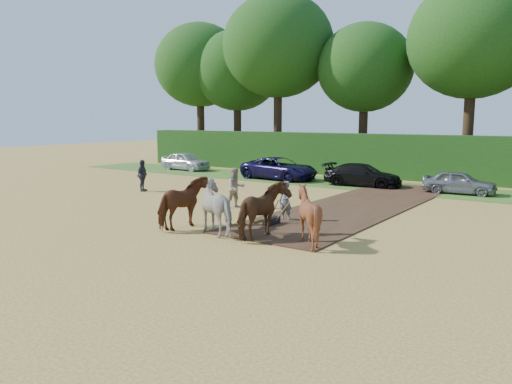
# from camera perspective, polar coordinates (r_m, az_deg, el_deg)

# --- Properties ---
(ground) EXTENTS (120.00, 120.00, 0.00)m
(ground) POSITION_cam_1_polar(r_m,az_deg,el_deg) (18.64, -1.28, -4.19)
(ground) COLOR gold
(ground) RESTS_ON ground
(earth_strip) EXTENTS (4.50, 17.00, 0.05)m
(earth_strip) POSITION_cam_1_polar(r_m,az_deg,el_deg) (23.89, 11.67, -1.50)
(earth_strip) COLOR #472D1C
(earth_strip) RESTS_ON ground
(grass_verge) EXTENTS (50.00, 5.00, 0.03)m
(grass_verge) POSITION_cam_1_polar(r_m,az_deg,el_deg) (30.87, 14.30, 0.61)
(grass_verge) COLOR #38601E
(grass_verge) RESTS_ON ground
(hedgerow) EXTENTS (46.00, 1.60, 3.00)m
(hedgerow) POSITION_cam_1_polar(r_m,az_deg,el_deg) (34.95, 17.03, 3.83)
(hedgerow) COLOR #14380F
(hedgerow) RESTS_ON ground
(spectator_near) EXTENTS (1.01, 1.11, 1.84)m
(spectator_near) POSITION_cam_1_polar(r_m,az_deg,el_deg) (22.79, -2.32, 0.47)
(spectator_near) COLOR #C0B297
(spectator_near) RESTS_ON ground
(spectator_far) EXTENTS (0.78, 1.13, 1.78)m
(spectator_far) POSITION_cam_1_polar(r_m,az_deg,el_deg) (28.67, -12.86, 1.84)
(spectator_far) COLOR #282935
(spectator_far) RESTS_ON ground
(plough_team) EXTENTS (6.26, 4.71, 1.92)m
(plough_team) POSITION_cam_1_polar(r_m,az_deg,el_deg) (17.36, -1.43, -1.93)
(plough_team) COLOR brown
(plough_team) RESTS_ON ground
(parked_cars) EXTENTS (30.36, 3.19, 1.49)m
(parked_cars) POSITION_cam_1_polar(r_m,az_deg,el_deg) (31.80, 8.39, 2.26)
(parked_cars) COLOR silver
(parked_cars) RESTS_ON ground
(treeline) EXTENTS (48.70, 10.60, 14.21)m
(treeline) POSITION_cam_1_polar(r_m,az_deg,el_deg) (38.72, 16.58, 15.35)
(treeline) COLOR #382616
(treeline) RESTS_ON ground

